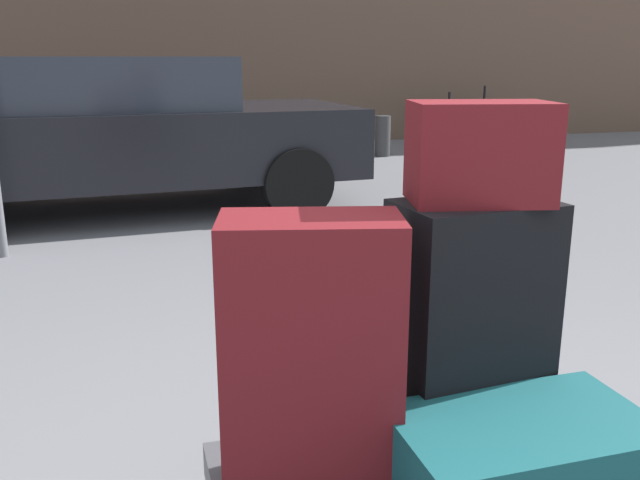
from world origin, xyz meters
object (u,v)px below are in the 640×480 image
(suitcase_black_center, at_px, (469,329))
(suitcase_maroon_front_left, at_px, (311,360))
(bicycle_leaning, at_px, (459,121))
(bollard_kerb_mid, at_px, (461,134))
(bollard_kerb_near, at_px, (383,136))
(bollard_kerb_far, at_px, (554,131))
(duffel_bag_maroon_topmost_pile, at_px, (480,153))
(suitcase_teal_rear_left, at_px, (520,465))
(parked_car, at_px, (117,130))

(suitcase_black_center, bearing_deg, suitcase_maroon_front_left, -176.16)
(bicycle_leaning, bearing_deg, bollard_kerb_mid, -115.85)
(suitcase_maroon_front_left, bearing_deg, bollard_kerb_mid, 73.65)
(suitcase_black_center, distance_m, bollard_kerb_near, 8.41)
(bollard_kerb_near, height_order, bollard_kerb_far, same)
(duffel_bag_maroon_topmost_pile, bearing_deg, suitcase_teal_rear_left, -79.17)
(bollard_kerb_near, distance_m, bollard_kerb_far, 2.92)
(suitcase_black_center, xyz_separation_m, bicycle_leaning, (4.66, 9.12, -0.32))
(duffel_bag_maroon_topmost_pile, relative_size, bollard_kerb_far, 0.59)
(duffel_bag_maroon_topmost_pile, xyz_separation_m, bollard_kerb_near, (2.80, 7.92, -0.87))
(suitcase_teal_rear_left, bearing_deg, bollard_kerb_mid, 63.14)
(bollard_kerb_near, bearing_deg, suitcase_teal_rear_left, -108.88)
(duffel_bag_maroon_topmost_pile, bearing_deg, suitcase_maroon_front_left, -158.29)
(bollard_kerb_near, distance_m, bollard_kerb_mid, 1.27)
(bollard_kerb_mid, bearing_deg, bicycle_leaning, 64.15)
(suitcase_teal_rear_left, bearing_deg, bollard_kerb_near, 70.68)
(suitcase_teal_rear_left, height_order, duffel_bag_maroon_topmost_pile, duffel_bag_maroon_topmost_pile)
(suitcase_teal_rear_left, relative_size, bollard_kerb_mid, 1.02)
(parked_car, bearing_deg, duffel_bag_maroon_topmost_pile, -79.60)
(suitcase_maroon_front_left, bearing_deg, parked_car, 108.41)
(suitcase_black_center, xyz_separation_m, duffel_bag_maroon_topmost_pile, (0.00, -0.00, 0.48))
(duffel_bag_maroon_topmost_pile, bearing_deg, suitcase_black_center, 102.28)
(suitcase_maroon_front_left, relative_size, bollard_kerb_mid, 1.20)
(bicycle_leaning, relative_size, bollard_kerb_near, 2.97)
(duffel_bag_maroon_topmost_pile, bearing_deg, bollard_kerb_near, 82.79)
(duffel_bag_maroon_topmost_pile, distance_m, bicycle_leaning, 10.27)
(parked_car, bearing_deg, bollard_kerb_near, 37.19)
(duffel_bag_maroon_topmost_pile, xyz_separation_m, bollard_kerb_mid, (4.08, 7.92, -0.87))
(suitcase_maroon_front_left, relative_size, bicycle_leaning, 0.40)
(suitcase_maroon_front_left, xyz_separation_m, duffel_bag_maroon_topmost_pile, (0.47, 0.08, 0.48))
(duffel_bag_maroon_topmost_pile, bearing_deg, bollard_kerb_mid, 75.05)
(parked_car, xyz_separation_m, bollard_kerb_mid, (5.01, 2.84, -0.46))
(suitcase_maroon_front_left, bearing_deg, suitcase_black_center, 22.68)
(bicycle_leaning, bearing_deg, duffel_bag_maroon_topmost_pile, -117.05)
(bollard_kerb_near, relative_size, bollard_kerb_far, 1.00)
(bollard_kerb_mid, bearing_deg, suitcase_teal_rear_left, -116.43)
(parked_car, bearing_deg, bollard_kerb_far, 23.08)
(duffel_bag_maroon_topmost_pile, height_order, bollard_kerb_far, duffel_bag_maroon_topmost_pile)
(suitcase_black_center, xyz_separation_m, bollard_kerb_far, (5.72, 7.92, -0.40))
(suitcase_black_center, relative_size, suitcase_maroon_front_left, 0.99)
(bicycle_leaning, height_order, bollard_kerb_mid, bicycle_leaning)
(bollard_kerb_far, bearing_deg, suitcase_teal_rear_left, -124.87)
(suitcase_teal_rear_left, bearing_deg, suitcase_maroon_front_left, 153.96)
(suitcase_black_center, distance_m, bollard_kerb_mid, 8.92)
(duffel_bag_maroon_topmost_pile, xyz_separation_m, bicycle_leaning, (4.66, 9.12, -0.80))
(suitcase_maroon_front_left, height_order, duffel_bag_maroon_topmost_pile, duffel_bag_maroon_topmost_pile)
(bicycle_leaning, xyz_separation_m, bollard_kerb_near, (-1.85, -1.20, -0.08))
(bollard_kerb_far, bearing_deg, bollard_kerb_near, 180.00)
(suitcase_teal_rear_left, xyz_separation_m, bicycle_leaning, (4.66, 9.41, -0.09))
(suitcase_black_center, relative_size, bollard_kerb_mid, 1.19)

